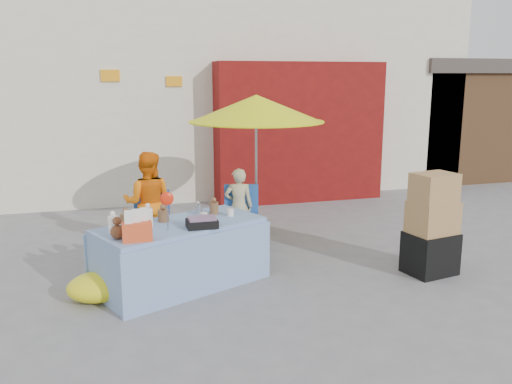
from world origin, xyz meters
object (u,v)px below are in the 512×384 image
object	(u,v)px
vendor_orange	(148,203)
vendor_beige	(239,207)
umbrella	(256,109)
chair_left	(151,236)
chair_right	(241,229)
market_table	(181,254)
box_stack	(432,228)

from	to	relation	value
vendor_orange	vendor_beige	size ratio (longest dim) A/B	1.25
vendor_orange	umbrella	distance (m)	1.97
chair_left	vendor_beige	xyz separation A→B (m)	(1.25, 0.13, 0.29)
chair_right	vendor_orange	world-z (taller)	vendor_orange
market_table	chair_right	xyz separation A→B (m)	(1.02, 1.19, -0.12)
vendor_beige	box_stack	bearing A→B (deg)	151.73
chair_left	umbrella	distance (m)	2.27
vendor_orange	market_table	bearing A→B (deg)	114.26
box_stack	market_table	bearing A→B (deg)	171.50
chair_right	umbrella	distance (m)	1.69
chair_right	market_table	bearing A→B (deg)	-116.32
vendor_beige	box_stack	xyz separation A→B (m)	(1.93, -1.77, 0.02)
chair_left	chair_right	world-z (taller)	same
market_table	vendor_orange	size ratio (longest dim) A/B	1.52
market_table	umbrella	world-z (taller)	umbrella
vendor_beige	vendor_orange	bearing A→B (deg)	14.18
vendor_beige	umbrella	world-z (taller)	umbrella
market_table	chair_right	world-z (taller)	market_table
chair_right	umbrella	size ratio (longest dim) A/B	0.41
vendor_orange	box_stack	xyz separation A→B (m)	(3.18, -1.77, -0.12)
chair_right	box_stack	xyz separation A→B (m)	(1.93, -1.63, 0.31)
vendor_orange	box_stack	world-z (taller)	vendor_orange
market_table	chair_left	distance (m)	1.22
vendor_orange	umbrella	world-z (taller)	umbrella
umbrella	chair_left	bearing A→B (deg)	-169.57
vendor_orange	vendor_beige	bearing A→B (deg)	-165.82
chair_left	chair_right	bearing A→B (deg)	14.18
vendor_orange	box_stack	size ratio (longest dim) A/B	1.11
market_table	vendor_orange	world-z (taller)	vendor_orange
market_table	box_stack	bearing A→B (deg)	-32.44
chair_left	box_stack	bearing A→B (deg)	-13.01
umbrella	box_stack	distance (m)	2.84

